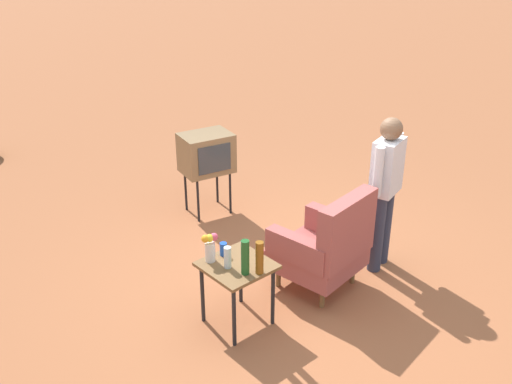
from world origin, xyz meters
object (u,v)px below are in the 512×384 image
Objects in this scene: person_standing at (385,185)px; bottle_tall_amber at (260,258)px; side_table at (237,273)px; flower_vase at (210,246)px; tv_on_stand at (206,154)px; bottle_wine_green at (245,257)px; armchair at (326,245)px; bottle_short_clear at (227,257)px; soda_can_blue at (223,249)px.

bottle_tall_amber is (1.68, -0.01, -0.17)m from person_standing.
flower_vase is at bearing -54.39° from side_table.
person_standing is 6.19× the size of flower_vase.
tv_on_stand is 3.22× the size of bottle_wine_green.
side_table is 0.60× the size of tv_on_stand.
armchair reaches higher than flower_vase.
person_standing is 8.20× the size of bottle_short_clear.
soda_can_blue is at bearing -91.72° from side_table.
person_standing reaches higher than soda_can_blue.
person_standing is at bearing 105.32° from tv_on_stand.
tv_on_stand is 2.41m from bottle_wine_green.
armchair reaches higher than bottle_wine_green.
person_standing reaches higher than side_table.
flower_vase is at bearing -0.29° from soda_can_blue.
bottle_short_clear is (0.10, 0.18, 0.04)m from soda_can_blue.
side_table is at bearing -7.92° from person_standing.
tv_on_stand is at bearing -126.11° from flower_vase.
bottle_tall_amber is at bearing 114.56° from flower_vase.
bottle_short_clear is 0.19m from flower_vase.
armchair is at bearing -6.71° from person_standing.
bottle_wine_green reaches higher than soda_can_blue.
bottle_tall_amber is 0.94× the size of bottle_wine_green.
flower_vase is at bearing -65.44° from bottle_tall_amber.
bottle_wine_green is at bearing 105.48° from flower_vase.
flower_vase is (1.87, -0.44, -0.17)m from person_standing.
armchair is 1.06m from soda_can_blue.
person_standing is 13.44× the size of soda_can_blue.
side_table is 2.27m from tv_on_stand.
bottle_tall_amber reaches higher than flower_vase.
armchair reaches higher than bottle_short_clear.
bottle_short_clear is (1.08, -0.17, 0.22)m from armchair.
armchair is at bearing 160.42° from soda_can_blue.
side_table is 0.34m from flower_vase.
side_table is at bearing 171.05° from bottle_short_clear.
bottle_wine_green reaches higher than flower_vase.
side_table is 1.95× the size of bottle_wine_green.
person_standing is 1.69m from bottle_tall_amber.
tv_on_stand is (-0.15, -2.10, 0.28)m from armchair.
flower_vase is at bearing 53.89° from tv_on_stand.
bottle_wine_green is at bearing 60.81° from tv_on_stand.
tv_on_stand reaches higher than flower_vase.
tv_on_stand is 2.27m from person_standing.
tv_on_stand reaches higher than bottle_tall_amber.
flower_vase is at bearing -17.23° from armchair.
bottle_tall_amber is (-0.06, 0.23, 0.24)m from side_table.
bottle_short_clear is at bearing 104.61° from flower_vase.
bottle_tall_amber is 1.13× the size of flower_vase.
armchair is 3.31× the size of bottle_wine_green.
soda_can_blue is at bearing -83.40° from bottle_tall_amber.
bottle_short_clear is (0.15, -0.25, -0.05)m from bottle_tall_amber.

